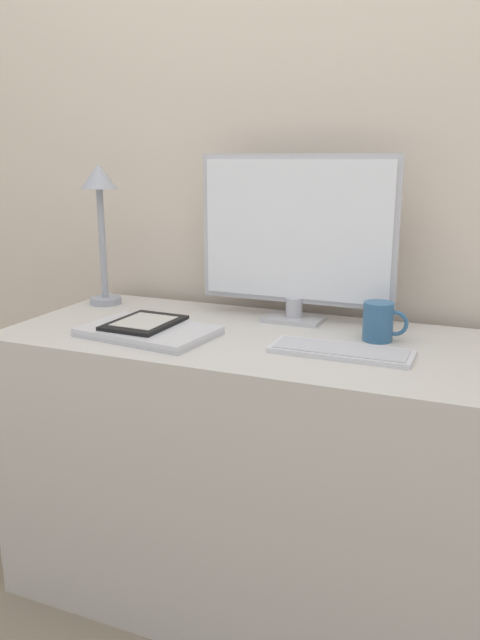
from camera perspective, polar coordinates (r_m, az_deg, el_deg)
wall_back at (r=1.82m, az=6.94°, el=15.33°), size 3.60×0.05×2.40m
desk at (r=1.70m, az=2.77°, el=-13.70°), size 1.36×0.56×0.74m
monitor at (r=1.68m, az=4.99°, el=7.71°), size 0.54×0.11×0.44m
keyboard at (r=1.44m, az=9.22°, el=-2.82°), size 0.32×0.12×0.01m
laptop at (r=1.59m, az=-8.37°, el=-1.03°), size 0.35×0.25×0.02m
ereader at (r=1.61m, az=-8.76°, el=-0.24°), size 0.16×0.21×0.01m
desk_lamp at (r=1.91m, az=-12.66°, el=10.22°), size 0.11×0.11×0.42m
coffee_mug at (r=1.55m, az=12.61°, el=-0.15°), size 0.11×0.07×0.10m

